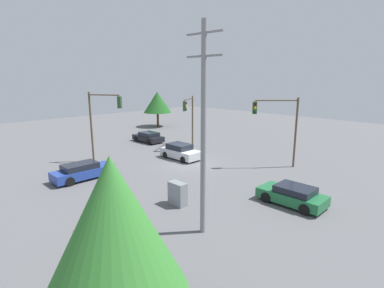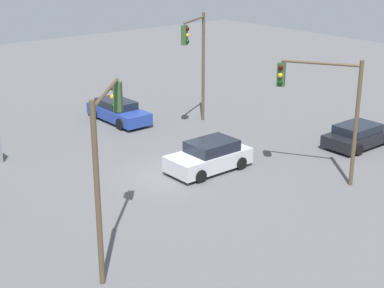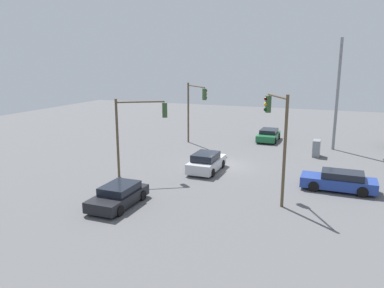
{
  "view_description": "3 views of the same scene",
  "coord_description": "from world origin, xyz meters",
  "px_view_note": "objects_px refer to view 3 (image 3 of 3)",
  "views": [
    {
      "loc": [
        19.14,
        -18.57,
        7.82
      ],
      "look_at": [
        0.11,
        0.45,
        1.79
      ],
      "focal_mm": 28.0,
      "sensor_mm": 36.0,
      "label": 1
    },
    {
      "loc": [
        15.66,
        20.52,
        10.58
      ],
      "look_at": [
        -1.24,
        0.01,
        1.25
      ],
      "focal_mm": 55.0,
      "sensor_mm": 36.0,
      "label": 2
    },
    {
      "loc": [
        -27.88,
        -8.48,
        8.34
      ],
      "look_at": [
        0.33,
        2.72,
        1.54
      ],
      "focal_mm": 35.0,
      "sensor_mm": 36.0,
      "label": 3
    }
  ],
  "objects_px": {
    "traffic_signal_main": "(195,103)",
    "electrical_cabinet": "(316,148)",
    "sedan_green": "(269,135)",
    "sedan_blue": "(339,181)",
    "sedan_dark": "(119,196)",
    "traffic_signal_cross": "(278,128)",
    "sedan_silver": "(206,162)",
    "traffic_signal_aux": "(138,123)"
  },
  "relations": [
    {
      "from": "sedan_blue",
      "to": "sedan_silver",
      "type": "bearing_deg",
      "value": 84.27
    },
    {
      "from": "traffic_signal_main",
      "to": "traffic_signal_cross",
      "type": "height_order",
      "value": "traffic_signal_cross"
    },
    {
      "from": "sedan_green",
      "to": "electrical_cabinet",
      "type": "bearing_deg",
      "value": 135.66
    },
    {
      "from": "sedan_blue",
      "to": "traffic_signal_aux",
      "type": "bearing_deg",
      "value": 98.46
    },
    {
      "from": "sedan_blue",
      "to": "sedan_silver",
      "type": "xyz_separation_m",
      "value": [
        0.96,
        9.54,
        0.05
      ]
    },
    {
      "from": "sedan_green",
      "to": "electrical_cabinet",
      "type": "height_order",
      "value": "electrical_cabinet"
    },
    {
      "from": "sedan_green",
      "to": "traffic_signal_cross",
      "type": "distance_m",
      "value": 17.77
    },
    {
      "from": "sedan_dark",
      "to": "electrical_cabinet",
      "type": "xyz_separation_m",
      "value": [
        16.36,
        -10.01,
        0.13
      ]
    },
    {
      "from": "sedan_green",
      "to": "sedan_silver",
      "type": "distance_m",
      "value": 13.13
    },
    {
      "from": "traffic_signal_cross",
      "to": "traffic_signal_aux",
      "type": "xyz_separation_m",
      "value": [
        1.1,
        10.07,
        -0.49
      ]
    },
    {
      "from": "sedan_green",
      "to": "traffic_signal_main",
      "type": "relative_size",
      "value": 0.67
    },
    {
      "from": "sedan_blue",
      "to": "sedan_dark",
      "type": "relative_size",
      "value": 1.13
    },
    {
      "from": "sedan_green",
      "to": "sedan_dark",
      "type": "relative_size",
      "value": 0.99
    },
    {
      "from": "sedan_blue",
      "to": "traffic_signal_main",
      "type": "xyz_separation_m",
      "value": [
        9.07,
        13.65,
        3.57
      ]
    },
    {
      "from": "sedan_dark",
      "to": "electrical_cabinet",
      "type": "relative_size",
      "value": 2.83
    },
    {
      "from": "traffic_signal_cross",
      "to": "sedan_dark",
      "type": "bearing_deg",
      "value": 87.92
    },
    {
      "from": "sedan_blue",
      "to": "sedan_green",
      "type": "bearing_deg",
      "value": 27.18
    },
    {
      "from": "sedan_dark",
      "to": "sedan_green",
      "type": "bearing_deg",
      "value": -102.84
    },
    {
      "from": "sedan_dark",
      "to": "traffic_signal_main",
      "type": "xyz_separation_m",
      "value": [
        16.59,
        1.66,
        3.62
      ]
    },
    {
      "from": "sedan_green",
      "to": "sedan_dark",
      "type": "bearing_deg",
      "value": 77.16
    },
    {
      "from": "sedan_dark",
      "to": "traffic_signal_aux",
      "type": "xyz_separation_m",
      "value": [
        5.48,
        1.73,
        3.32
      ]
    },
    {
      "from": "sedan_blue",
      "to": "traffic_signal_cross",
      "type": "relative_size",
      "value": 0.72
    },
    {
      "from": "sedan_silver",
      "to": "traffic_signal_aux",
      "type": "xyz_separation_m",
      "value": [
        -3.0,
        4.19,
        3.22
      ]
    },
    {
      "from": "sedan_dark",
      "to": "traffic_signal_main",
      "type": "distance_m",
      "value": 17.06
    },
    {
      "from": "sedan_dark",
      "to": "traffic_signal_cross",
      "type": "xyz_separation_m",
      "value": [
        4.38,
        -8.34,
        3.81
      ]
    },
    {
      "from": "sedan_green",
      "to": "traffic_signal_main",
      "type": "xyz_separation_m",
      "value": [
        -4.8,
        6.53,
        3.61
      ]
    },
    {
      "from": "sedan_blue",
      "to": "traffic_signal_main",
      "type": "relative_size",
      "value": 0.76
    },
    {
      "from": "sedan_silver",
      "to": "electrical_cabinet",
      "type": "height_order",
      "value": "electrical_cabinet"
    },
    {
      "from": "sedan_green",
      "to": "sedan_silver",
      "type": "height_order",
      "value": "sedan_silver"
    },
    {
      "from": "traffic_signal_cross",
      "to": "electrical_cabinet",
      "type": "bearing_deg",
      "value": -37.72
    },
    {
      "from": "sedan_dark",
      "to": "sedan_silver",
      "type": "bearing_deg",
      "value": -106.16
    },
    {
      "from": "sedan_green",
      "to": "sedan_silver",
      "type": "bearing_deg",
      "value": 79.4
    },
    {
      "from": "sedan_silver",
      "to": "electrical_cabinet",
      "type": "xyz_separation_m",
      "value": [
        7.89,
        -7.56,
        0.04
      ]
    },
    {
      "from": "traffic_signal_aux",
      "to": "sedan_silver",
      "type": "bearing_deg",
      "value": 4.88
    },
    {
      "from": "electrical_cabinet",
      "to": "sedan_silver",
      "type": "bearing_deg",
      "value": 136.22
    },
    {
      "from": "traffic_signal_cross",
      "to": "sedan_silver",
      "type": "bearing_deg",
      "value": 25.34
    },
    {
      "from": "electrical_cabinet",
      "to": "sedan_blue",
      "type": "bearing_deg",
      "value": -167.37
    },
    {
      "from": "traffic_signal_cross",
      "to": "sedan_blue",
      "type": "bearing_deg",
      "value": -79.08
    },
    {
      "from": "sedan_dark",
      "to": "electrical_cabinet",
      "type": "distance_m",
      "value": 19.18
    },
    {
      "from": "sedan_blue",
      "to": "sedan_green",
      "type": "distance_m",
      "value": 15.59
    },
    {
      "from": "traffic_signal_main",
      "to": "electrical_cabinet",
      "type": "relative_size",
      "value": 4.19
    },
    {
      "from": "sedan_blue",
      "to": "sedan_green",
      "type": "relative_size",
      "value": 1.14
    }
  ]
}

